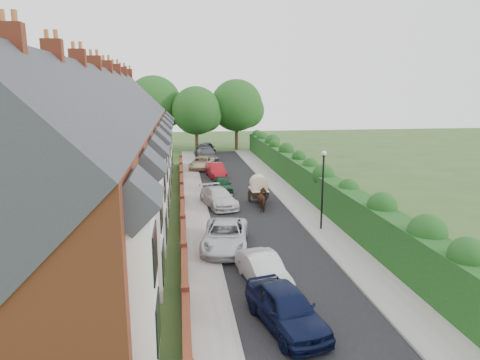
# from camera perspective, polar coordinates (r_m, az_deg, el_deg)

# --- Properties ---
(ground) EXTENTS (140.00, 140.00, 0.00)m
(ground) POSITION_cam_1_polar(r_m,az_deg,el_deg) (23.56, 5.89, -10.17)
(ground) COLOR #2D4C1E
(ground) RESTS_ON ground
(road) EXTENTS (6.00, 58.00, 0.02)m
(road) POSITION_cam_1_polar(r_m,az_deg,el_deg) (33.71, 0.59, -3.22)
(road) COLOR black
(road) RESTS_ON ground
(pavement_hedge_side) EXTENTS (2.20, 58.00, 0.12)m
(pavement_hedge_side) POSITION_cam_1_polar(r_m,az_deg,el_deg) (34.53, 7.35, -2.86)
(pavement_hedge_side) COLOR gray
(pavement_hedge_side) RESTS_ON ground
(pavement_house_side) EXTENTS (1.70, 58.00, 0.12)m
(pavement_house_side) POSITION_cam_1_polar(r_m,az_deg,el_deg) (33.35, -5.97, -3.36)
(pavement_house_side) COLOR gray
(pavement_house_side) RESTS_ON ground
(kerb_hedge_side) EXTENTS (0.18, 58.00, 0.13)m
(kerb_hedge_side) POSITION_cam_1_polar(r_m,az_deg,el_deg) (34.27, 5.65, -2.92)
(kerb_hedge_side) COLOR gray
(kerb_hedge_side) RESTS_ON ground
(kerb_house_side) EXTENTS (0.18, 58.00, 0.13)m
(kerb_house_side) POSITION_cam_1_polar(r_m,az_deg,el_deg) (33.38, -4.60, -3.31)
(kerb_house_side) COLOR gray
(kerb_house_side) RESTS_ON ground
(hedge) EXTENTS (2.10, 58.00, 2.85)m
(hedge) POSITION_cam_1_polar(r_m,az_deg,el_deg) (34.68, 10.28, -0.27)
(hedge) COLOR #133C15
(hedge) RESTS_ON ground
(terrace_row) EXTENTS (9.05, 40.50, 11.50)m
(terrace_row) POSITION_cam_1_polar(r_m,az_deg,el_deg) (31.91, -17.87, 3.52)
(terrace_row) COLOR brown
(terrace_row) RESTS_ON ground
(garden_wall_row) EXTENTS (0.35, 40.35, 1.10)m
(garden_wall_row) POSITION_cam_1_polar(r_m,az_deg,el_deg) (32.27, -7.69, -3.19)
(garden_wall_row) COLOR brown
(garden_wall_row) RESTS_ON ground
(lamppost) EXTENTS (0.32, 0.32, 5.16)m
(lamppost) POSITION_cam_1_polar(r_m,az_deg,el_deg) (27.22, 10.99, -0.02)
(lamppost) COLOR black
(lamppost) RESTS_ON ground
(tree_far_left) EXTENTS (7.14, 6.80, 9.29)m
(tree_far_left) POSITION_cam_1_polar(r_m,az_deg,el_deg) (61.36, -5.53, 9.04)
(tree_far_left) COLOR #332316
(tree_far_left) RESTS_ON ground
(tree_far_right) EXTENTS (7.98, 7.60, 10.31)m
(tree_far_right) POSITION_cam_1_polar(r_m,az_deg,el_deg) (63.88, -0.13, 9.75)
(tree_far_right) COLOR #332316
(tree_far_right) RESTS_ON ground
(tree_far_back) EXTENTS (8.40, 8.00, 10.82)m
(tree_far_back) POSITION_cam_1_polar(r_m,az_deg,el_deg) (64.34, -11.04, 9.82)
(tree_far_back) COLOR #332316
(tree_far_back) RESTS_ON ground
(car_navy) EXTENTS (2.85, 4.93, 1.58)m
(car_navy) POSITION_cam_1_polar(r_m,az_deg,el_deg) (16.95, 6.14, -16.56)
(car_navy) COLOR black
(car_navy) RESTS_ON ground
(car_silver_a) EXTENTS (2.19, 4.41, 1.39)m
(car_silver_a) POSITION_cam_1_polar(r_m,az_deg,el_deg) (20.23, 3.11, -11.86)
(car_silver_a) COLOR silver
(car_silver_a) RESTS_ON ground
(car_silver_b) EXTENTS (3.35, 5.74, 1.50)m
(car_silver_b) POSITION_cam_1_polar(r_m,az_deg,el_deg) (24.42, -1.98, -7.42)
(car_silver_b) COLOR silver
(car_silver_b) RESTS_ON ground
(car_white) EXTENTS (3.07, 5.21, 1.42)m
(car_white) POSITION_cam_1_polar(r_m,az_deg,el_deg) (32.90, -2.89, -2.35)
(car_white) COLOR silver
(car_white) RESTS_ON ground
(car_green) EXTENTS (1.55, 3.83, 1.31)m
(car_green) POSITION_cam_1_polar(r_m,az_deg,el_deg) (37.62, -2.34, -0.60)
(car_green) COLOR #0F321B
(car_green) RESTS_ON ground
(car_red) EXTENTS (1.99, 4.49, 1.43)m
(car_red) POSITION_cam_1_polar(r_m,az_deg,el_deg) (43.86, -3.26, 1.30)
(car_red) COLOR maroon
(car_red) RESTS_ON ground
(car_beige) EXTENTS (3.45, 5.42, 1.39)m
(car_beige) POSITION_cam_1_polar(r_m,az_deg,el_deg) (48.58, -5.10, 2.30)
(car_beige) COLOR #C4AC8D
(car_beige) RESTS_ON ground
(car_grey) EXTENTS (2.89, 5.63, 1.56)m
(car_grey) POSITION_cam_1_polar(r_m,az_deg,el_deg) (54.44, -4.42, 3.46)
(car_grey) COLOR #4B4E52
(car_grey) RESTS_ON ground
(car_black) EXTENTS (2.29, 4.78, 1.58)m
(car_black) POSITION_cam_1_polar(r_m,az_deg,el_deg) (60.41, -4.37, 4.32)
(car_black) COLOR black
(car_black) RESTS_ON ground
(horse) EXTENTS (0.89, 1.89, 1.59)m
(horse) POSITION_cam_1_polar(r_m,az_deg,el_deg) (31.91, 3.16, -2.66)
(horse) COLOR #412517
(horse) RESTS_ON ground
(horse_cart) EXTENTS (1.41, 3.11, 2.24)m
(horse_cart) POSITION_cam_1_polar(r_m,az_deg,el_deg) (33.73, 2.51, -0.99)
(horse_cart) COLOR black
(horse_cart) RESTS_ON ground
(car_extra_far) EXTENTS (2.05, 4.61, 1.54)m
(car_extra_far) POSITION_cam_1_polar(r_m,az_deg,el_deg) (59.99, -4.78, 4.24)
(car_extra_far) COLOR #5A5D62
(car_extra_far) RESTS_ON ground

